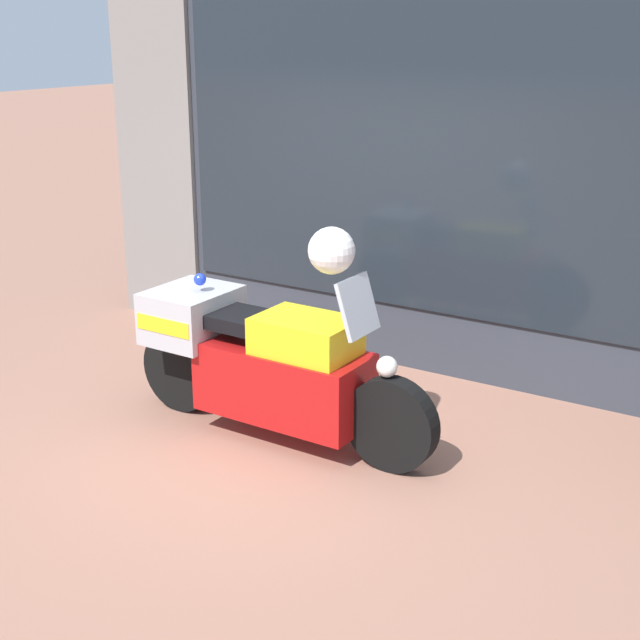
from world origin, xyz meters
The scene contains 5 objects.
ground_plane centered at (0.00, 0.00, 0.00)m, with size 60.00×60.00×0.00m, color #9E6B56.
shop_building centered at (-0.42, 2.00, 1.74)m, with size 6.17×0.55×3.47m.
window_display centered at (0.38, 2.03, 0.45)m, with size 4.80×0.30×1.87m.
paramedic_motorcycle centered at (-0.19, 0.11, 0.55)m, with size 2.45×0.65×1.27m.
white_helmet centered at (0.38, 0.10, 1.42)m, with size 0.31×0.31×0.31m, color white.
Camera 1 is at (3.27, -4.64, 2.80)m, focal length 50.00 mm.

